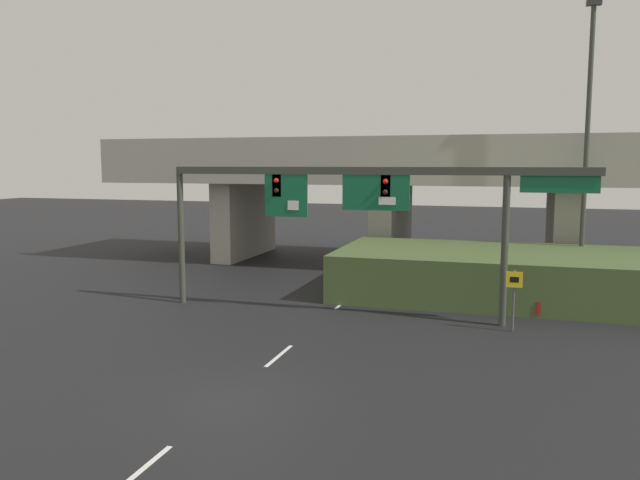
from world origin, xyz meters
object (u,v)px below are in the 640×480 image
parked_sedan_near_right (587,300)px  signal_gantry (357,195)px  speed_limit_sign (514,292)px  highway_light_pole_near (587,141)px

parked_sedan_near_right → signal_gantry: bearing=-174.9°
signal_gantry → speed_limit_sign: size_ratio=7.47×
speed_limit_sign → highway_light_pole_near: (3.28, 9.41, 5.91)m
parked_sedan_near_right → highway_light_pole_near: bearing=74.7°
signal_gantry → parked_sedan_near_right: size_ratio=3.54×
highway_light_pole_near → speed_limit_sign: bearing=-109.2°
highway_light_pole_near → parked_sedan_near_right: (-0.30, -5.72, -6.82)m
signal_gantry → parked_sedan_near_right: signal_gantry is taller
signal_gantry → highway_light_pole_near: size_ratio=1.25×
speed_limit_sign → parked_sedan_near_right: bearing=51.0°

